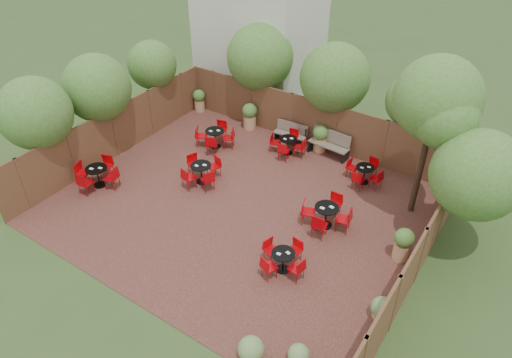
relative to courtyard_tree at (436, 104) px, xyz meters
The scene contains 13 objects.
ground 7.00m from the courtyard_tree, 147.83° to the right, with size 80.00×80.00×0.00m, color #354F23.
courtyard_paving 6.99m from the courtyard_tree, 147.83° to the right, with size 12.00×10.00×0.02m, color #3A1C17.
fence_back 6.03m from the courtyard_tree, 158.22° to the left, with size 12.00×0.08×2.00m, color #4E2E1D.
fence_left 11.68m from the courtyard_tree, 164.28° to the right, with size 0.08×10.00×2.00m, color #4E2E1D.
fence_right 4.43m from the courtyard_tree, 69.58° to the right, with size 0.08×10.00×2.00m, color #4E2E1D.
neighbour_building 10.59m from the courtyard_tree, 152.17° to the left, with size 5.00×4.00×8.00m, color beige.
overhang_foliage 6.68m from the courtyard_tree, behind, with size 15.85×10.85×2.79m.
courtyard_tree is the anchor object (origin of this frame).
park_bench_left 6.83m from the courtyard_tree, 164.48° to the left, with size 1.40×0.54×0.85m.
park_bench_right 5.42m from the courtyard_tree, 157.83° to the left, with size 1.68×0.65×1.02m.
bistro_tables 6.81m from the courtyard_tree, 158.85° to the right, with size 9.43×7.16×0.89m.
planters 6.42m from the courtyard_tree, behind, with size 11.59×4.62×1.17m.
low_shrubs 7.53m from the courtyard_tree, 92.88° to the right, with size 2.78×3.55×0.70m.
Camera 1 is at (7.45, -10.29, 10.37)m, focal length 33.49 mm.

